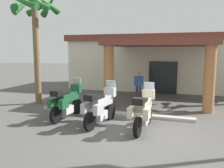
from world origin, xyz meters
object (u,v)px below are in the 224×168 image
Objects in this scene: motel_building at (166,61)px; palm_tree_roadside at (35,17)px; pedestrian at (139,84)px; motorcycle_cream at (143,111)px; motorcycle_silver at (100,107)px; motorcycle_green at (67,102)px.

palm_tree_roadside is (-5.84, -7.57, 2.44)m from motel_building.
palm_tree_roadside reaches higher than motel_building.
motorcycle_cream is at bearing -173.48° from pedestrian.
motorcycle_green is at bearing 85.32° from motorcycle_silver.
motorcycle_cream is at bearing -83.50° from motorcycle_silver.
palm_tree_roadside is (-4.44, 2.36, 3.76)m from motorcycle_silver.
pedestrian is (-0.97, -5.02, -1.09)m from motel_building.
motorcycle_silver is at bearing 90.96° from motorcycle_cream.
pedestrian is at bearing 27.66° from palm_tree_roadside.
motorcycle_cream is (0.24, -10.00, -1.32)m from motel_building.
palm_tree_roadside reaches higher than motorcycle_silver.
motorcycle_green is at bearing -109.53° from motel_building.
motorcycle_cream is 1.38× the size of pedestrian.
motel_building reaches higher than motorcycle_silver.
motel_building is 6.45× the size of motorcycle_silver.
motorcycle_green is 0.38× the size of palm_tree_roadside.
motel_building is at bearing -18.09° from pedestrian.
motel_building reaches higher than pedestrian.
motorcycle_green is 4.98m from pedestrian.
palm_tree_roadside is (-4.87, -2.55, 3.53)m from pedestrian.
motorcycle_cream is (3.27, -0.45, 0.00)m from motorcycle_green.
pedestrian is (0.43, 4.92, 0.23)m from motorcycle_silver.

